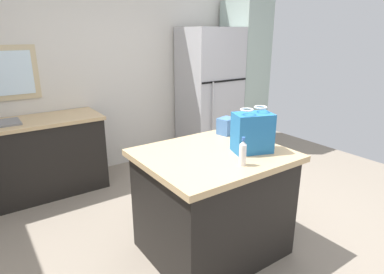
{
  "coord_description": "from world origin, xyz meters",
  "views": [
    {
      "loc": [
        -1.61,
        -1.88,
        1.8
      ],
      "look_at": [
        -0.1,
        0.29,
        0.94
      ],
      "focal_mm": 30.36,
      "sensor_mm": 36.0,
      "label": 1
    }
  ],
  "objects": [
    {
      "name": "bottle",
      "position": [
        -0.09,
        -0.32,
        0.99
      ],
      "size": [
        0.05,
        0.05,
        0.21
      ],
      "color": "white",
      "rests_on": "kitchen_island"
    },
    {
      "name": "kitchen_island",
      "position": [
        -0.1,
        -0.01,
        0.45
      ],
      "size": [
        1.14,
        0.97,
        0.89
      ],
      "color": "black",
      "rests_on": "ground"
    },
    {
      "name": "small_box",
      "position": [
        0.31,
        0.32,
        0.97
      ],
      "size": [
        0.18,
        0.16,
        0.15
      ],
      "primitive_type": "cube",
      "rotation": [
        0.0,
        0.0,
        0.23
      ],
      "color": "#4775B7",
      "rests_on": "kitchen_island"
    },
    {
      "name": "tall_cabinet",
      "position": [
        2.01,
        1.89,
        1.13
      ],
      "size": [
        0.51,
        0.63,
        2.25
      ],
      "color": "#9EB2A8",
      "rests_on": "ground"
    },
    {
      "name": "back_wall",
      "position": [
        -0.02,
        2.3,
        1.37
      ],
      "size": [
        5.19,
        0.13,
        2.73
      ],
      "color": "silver",
      "rests_on": "ground"
    },
    {
      "name": "refrigerator",
      "position": [
        1.33,
        1.89,
        0.94
      ],
      "size": [
        0.8,
        0.71,
        1.87
      ],
      "color": "#B7B7BC",
      "rests_on": "ground"
    },
    {
      "name": "shopping_bag",
      "position": [
        0.17,
        -0.16,
        1.05
      ],
      "size": [
        0.35,
        0.28,
        0.36
      ],
      "color": "#236BAD",
      "rests_on": "kitchen_island"
    },
    {
      "name": "ground",
      "position": [
        0.0,
        0.0,
        0.0
      ],
      "size": [
        6.23,
        6.23,
        0.0
      ],
      "primitive_type": "plane",
      "color": "gray"
    },
    {
      "name": "sink_counter",
      "position": [
        -1.17,
        1.94,
        0.45
      ],
      "size": [
        1.61,
        0.62,
        1.07
      ],
      "color": "black",
      "rests_on": "ground"
    }
  ]
}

